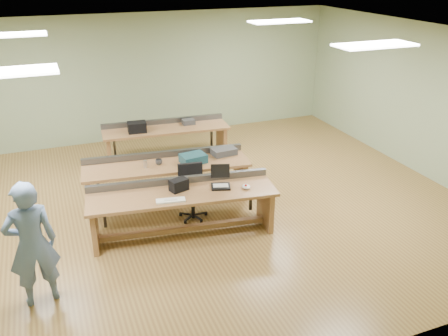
{
  "coord_description": "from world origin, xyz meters",
  "views": [
    {
      "loc": [
        -2.1,
        -7.24,
        4.13
      ],
      "look_at": [
        0.49,
        -0.6,
        0.96
      ],
      "focal_mm": 38.0,
      "sensor_mm": 36.0,
      "label": 1
    }
  ],
  "objects_px": {
    "camera_bag": "(179,185)",
    "parts_bin_grey": "(224,151)",
    "drinks_can": "(145,164)",
    "workbench_mid": "(167,173)",
    "laptop_base": "(221,187)",
    "person": "(32,244)",
    "mug": "(159,162)",
    "parts_bin_teal": "(193,158)",
    "task_chair": "(192,199)",
    "workbench_front": "(182,202)",
    "workbench_back": "(166,136)"
  },
  "relations": [
    {
      "from": "person",
      "to": "mug",
      "type": "height_order",
      "value": "person"
    },
    {
      "from": "camera_bag",
      "to": "mug",
      "type": "distance_m",
      "value": 1.12
    },
    {
      "from": "parts_bin_grey",
      "to": "workbench_front",
      "type": "bearing_deg",
      "value": -134.33
    },
    {
      "from": "person",
      "to": "parts_bin_grey",
      "type": "distance_m",
      "value": 4.02
    },
    {
      "from": "task_chair",
      "to": "parts_bin_teal",
      "type": "distance_m",
      "value": 0.8
    },
    {
      "from": "workbench_front",
      "to": "workbench_back",
      "type": "distance_m",
      "value": 3.15
    },
    {
      "from": "task_chair",
      "to": "parts_bin_teal",
      "type": "relative_size",
      "value": 2.15
    },
    {
      "from": "person",
      "to": "camera_bag",
      "type": "distance_m",
      "value": 2.41
    },
    {
      "from": "person",
      "to": "laptop_base",
      "type": "bearing_deg",
      "value": -172.07
    },
    {
      "from": "camera_bag",
      "to": "task_chair",
      "type": "relative_size",
      "value": 0.3
    },
    {
      "from": "person",
      "to": "parts_bin_grey",
      "type": "xyz_separation_m",
      "value": [
        3.41,
        2.13,
        -0.05
      ]
    },
    {
      "from": "task_chair",
      "to": "drinks_can",
      "type": "bearing_deg",
      "value": 140.86
    },
    {
      "from": "task_chair",
      "to": "mug",
      "type": "xyz_separation_m",
      "value": [
        -0.38,
        0.73,
        0.45
      ]
    },
    {
      "from": "workbench_front",
      "to": "workbench_back",
      "type": "bearing_deg",
      "value": 87.5
    },
    {
      "from": "parts_bin_teal",
      "to": "mug",
      "type": "distance_m",
      "value": 0.62
    },
    {
      "from": "workbench_back",
      "to": "laptop_base",
      "type": "bearing_deg",
      "value": -84.31
    },
    {
      "from": "person",
      "to": "parts_bin_teal",
      "type": "xyz_separation_m",
      "value": [
        2.75,
        1.98,
        -0.04
      ]
    },
    {
      "from": "task_chair",
      "to": "drinks_can",
      "type": "height_order",
      "value": "task_chair"
    },
    {
      "from": "camera_bag",
      "to": "drinks_can",
      "type": "xyz_separation_m",
      "value": [
        -0.3,
        1.09,
        -0.03
      ]
    },
    {
      "from": "parts_bin_grey",
      "to": "drinks_can",
      "type": "distance_m",
      "value": 1.51
    },
    {
      "from": "laptop_base",
      "to": "camera_bag",
      "type": "distance_m",
      "value": 0.67
    },
    {
      "from": "laptop_base",
      "to": "task_chair",
      "type": "height_order",
      "value": "task_chair"
    },
    {
      "from": "parts_bin_teal",
      "to": "mug",
      "type": "xyz_separation_m",
      "value": [
        -0.6,
        0.13,
        -0.03
      ]
    },
    {
      "from": "camera_bag",
      "to": "mug",
      "type": "relative_size",
      "value": 2.23
    },
    {
      "from": "task_chair",
      "to": "mug",
      "type": "relative_size",
      "value": 7.52
    },
    {
      "from": "parts_bin_teal",
      "to": "drinks_can",
      "type": "xyz_separation_m",
      "value": [
        -0.85,
        0.1,
        -0.01
      ]
    },
    {
      "from": "workbench_mid",
      "to": "laptop_base",
      "type": "height_order",
      "value": "workbench_mid"
    },
    {
      "from": "workbench_back",
      "to": "camera_bag",
      "type": "xyz_separation_m",
      "value": [
        -0.59,
        -3.04,
        0.29
      ]
    },
    {
      "from": "workbench_back",
      "to": "workbench_mid",
      "type": "bearing_deg",
      "value": -99.97
    },
    {
      "from": "workbench_mid",
      "to": "mug",
      "type": "height_order",
      "value": "workbench_mid"
    },
    {
      "from": "mug",
      "to": "drinks_can",
      "type": "distance_m",
      "value": 0.25
    },
    {
      "from": "workbench_mid",
      "to": "laptop_base",
      "type": "distance_m",
      "value": 1.4
    },
    {
      "from": "person",
      "to": "parts_bin_teal",
      "type": "height_order",
      "value": "person"
    },
    {
      "from": "workbench_back",
      "to": "parts_bin_grey",
      "type": "relative_size",
      "value": 6.18
    },
    {
      "from": "parts_bin_grey",
      "to": "drinks_can",
      "type": "bearing_deg",
      "value": -177.88
    },
    {
      "from": "workbench_mid",
      "to": "parts_bin_teal",
      "type": "height_order",
      "value": "parts_bin_teal"
    },
    {
      "from": "camera_bag",
      "to": "parts_bin_grey",
      "type": "distance_m",
      "value": 1.66
    },
    {
      "from": "person",
      "to": "laptop_base",
      "type": "height_order",
      "value": "person"
    },
    {
      "from": "parts_bin_teal",
      "to": "camera_bag",
      "type": "bearing_deg",
      "value": -119.47
    },
    {
      "from": "parts_bin_grey",
      "to": "mug",
      "type": "bearing_deg",
      "value": -179.14
    },
    {
      "from": "workbench_mid",
      "to": "mug",
      "type": "bearing_deg",
      "value": -172.89
    },
    {
      "from": "task_chair",
      "to": "parts_bin_teal",
      "type": "bearing_deg",
      "value": 78.27
    },
    {
      "from": "parts_bin_grey",
      "to": "mug",
      "type": "xyz_separation_m",
      "value": [
        -1.25,
        -0.02,
        -0.01
      ]
    },
    {
      "from": "task_chair",
      "to": "person",
      "type": "bearing_deg",
      "value": -142.75
    },
    {
      "from": "workbench_back",
      "to": "laptop_base",
      "type": "relative_size",
      "value": 9.11
    },
    {
      "from": "laptop_base",
      "to": "workbench_front",
      "type": "bearing_deg",
      "value": -169.61
    },
    {
      "from": "workbench_front",
      "to": "task_chair",
      "type": "relative_size",
      "value": 3.24
    },
    {
      "from": "workbench_front",
      "to": "task_chair",
      "type": "height_order",
      "value": "task_chair"
    },
    {
      "from": "parts_bin_teal",
      "to": "drinks_can",
      "type": "distance_m",
      "value": 0.86
    },
    {
      "from": "workbench_mid",
      "to": "drinks_can",
      "type": "bearing_deg",
      "value": -167.8
    }
  ]
}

